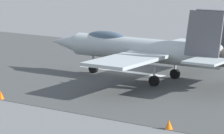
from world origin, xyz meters
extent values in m
plane|color=slate|center=(0.00, 0.00, 0.00)|extent=(400.00, 400.00, 0.00)
cube|color=#424443|center=(0.00, 0.00, 0.01)|extent=(240.00, 26.00, 0.02)
cube|color=white|center=(0.49, 0.00, 0.02)|extent=(8.00, 0.70, 0.00)
cylinder|color=#A5AEAF|center=(-2.87, 1.92, 2.28)|extent=(12.28, 1.96, 1.76)
cone|color=#A5AEAF|center=(4.67, 2.04, 2.28)|extent=(2.85, 1.54, 1.50)
ellipsoid|color=#3F5160|center=(0.58, 1.97, 2.94)|extent=(3.62, 1.16, 1.10)
cylinder|color=#47423D|center=(-9.17, 2.36, 2.28)|extent=(2.22, 1.14, 1.10)
cube|color=#A5AEAF|center=(-3.94, 5.95, 2.18)|extent=(3.50, 6.40, 0.24)
cube|color=#A5AEAF|center=(-3.81, -2.15, 2.18)|extent=(3.50, 6.40, 0.24)
cube|color=#A5AEAF|center=(-9.20, 4.21, 2.38)|extent=(2.45, 2.84, 0.16)
cube|color=#525257|center=(-8.23, 2.73, 3.98)|extent=(2.62, 0.99, 3.14)
cube|color=#525257|center=(-8.20, 0.93, 3.98)|extent=(2.62, 0.99, 3.14)
cylinder|color=silver|center=(1.84, 1.99, 0.70)|extent=(0.18, 0.18, 1.40)
cylinder|color=black|center=(1.84, 1.99, 0.38)|extent=(0.76, 0.31, 0.76)
cylinder|color=silver|center=(-4.70, 3.49, 0.70)|extent=(0.18, 0.18, 1.40)
cylinder|color=black|center=(-4.70, 3.49, 0.38)|extent=(0.76, 0.31, 0.76)
cylinder|color=silver|center=(-4.65, 0.29, 0.70)|extent=(0.18, 0.18, 1.40)
cylinder|color=black|center=(-4.65, 0.29, 0.38)|extent=(0.76, 0.31, 0.76)
cone|color=orange|center=(-11.21, 12.80, 0.28)|extent=(0.44, 0.44, 0.55)
cone|color=orange|center=(1.50, 12.80, 0.28)|extent=(0.44, 0.44, 0.55)
camera|label=1|loc=(-27.85, 42.44, 9.65)|focal=102.46mm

